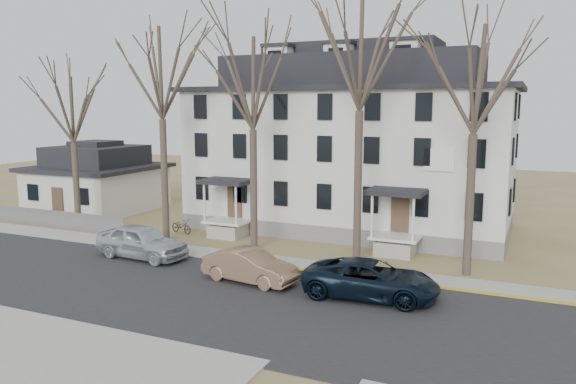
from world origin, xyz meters
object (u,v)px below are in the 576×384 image
at_px(tree_far_left, 161,66).
at_px(boarding_house, 351,147).
at_px(tree_mid_right, 476,71).
at_px(tree_mid_left, 253,77).
at_px(tree_center, 361,43).
at_px(small_house, 97,181).
at_px(tree_bungalow, 72,105).
at_px(car_silver, 142,242).
at_px(car_navy, 371,280).
at_px(bicycle_left, 181,227).
at_px(car_tan, 250,267).

bearing_deg(tree_far_left, boarding_house, 42.18).
distance_m(tree_far_left, tree_mid_right, 17.52).
distance_m(tree_mid_left, tree_center, 6.18).
distance_m(small_house, tree_bungalow, 9.43).
bearing_deg(tree_far_left, car_silver, -70.92).
bearing_deg(small_house, boarding_house, 5.59).
bearing_deg(boarding_house, small_house, -174.41).
relative_size(tree_mid_right, tree_bungalow, 1.18).
bearing_deg(boarding_house, tree_bungalow, -152.99).
bearing_deg(tree_far_left, tree_mid_right, 0.00).
height_order(tree_far_left, car_navy, tree_far_left).
xyz_separation_m(tree_far_left, bicycle_left, (-0.12, 1.75, -9.88)).
height_order(small_house, tree_far_left, tree_far_left).
bearing_deg(tree_bungalow, tree_mid_left, 0.00).
bearing_deg(bicycle_left, small_house, 83.00).
bearing_deg(tree_mid_left, tree_far_left, 180.00).
xyz_separation_m(tree_far_left, car_navy, (14.21, -5.15, -9.56)).
distance_m(car_tan, bicycle_left, 11.22).
distance_m(tree_mid_right, car_silver, 18.75).
bearing_deg(car_navy, tree_mid_right, -36.00).
height_order(small_house, car_navy, small_house).
relative_size(small_house, tree_center, 0.59).
xyz_separation_m(tree_far_left, car_tan, (8.57, -5.35, -9.60)).
relative_size(tree_far_left, car_tan, 3.03).
height_order(boarding_house, car_silver, boarding_house).
relative_size(boarding_house, tree_mid_right, 1.63).
xyz_separation_m(boarding_house, small_house, (-20.00, -1.96, -3.13)).
xyz_separation_m(tree_mid_right, bicycle_left, (-17.62, 1.75, -9.14)).
distance_m(small_house, bicycle_left, 11.89).
xyz_separation_m(small_house, tree_mid_right, (28.50, -6.20, 7.35)).
height_order(small_house, car_silver, small_house).
distance_m(boarding_house, car_silver, 15.04).
height_order(tree_mid_right, tree_bungalow, tree_mid_right).
height_order(boarding_house, small_house, boarding_house).
relative_size(tree_mid_left, car_silver, 2.44).
bearing_deg(tree_mid_left, car_tan, -64.35).
distance_m(small_house, tree_mid_left, 19.53).
bearing_deg(tree_far_left, tree_center, 0.00).
height_order(tree_mid_right, car_tan, tree_mid_right).
xyz_separation_m(car_silver, car_navy, (12.83, -1.14, -0.10)).
bearing_deg(tree_center, tree_far_left, 180.00).
bearing_deg(tree_far_left, car_tan, -31.97).
bearing_deg(car_tan, boarding_house, 5.95).
relative_size(tree_center, bicycle_left, 8.33).
height_order(tree_bungalow, car_silver, tree_bungalow).
bearing_deg(car_silver, tree_mid_left, -44.64).
bearing_deg(tree_mid_right, car_tan, -149.08).
distance_m(tree_bungalow, car_silver, 11.78).
distance_m(tree_far_left, tree_bungalow, 7.34).
relative_size(small_house, tree_far_left, 0.63).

